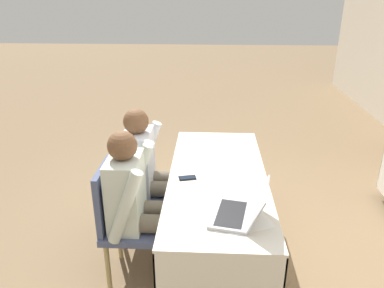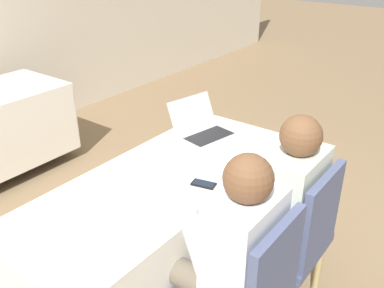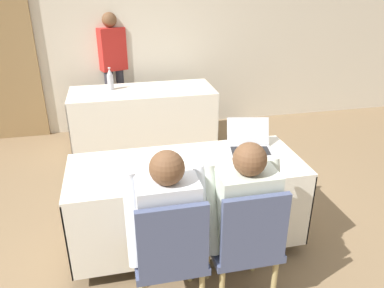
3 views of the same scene
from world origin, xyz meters
name	(u,v)px [view 1 (image 1 of 3)]	position (x,y,z in m)	size (l,w,h in m)	color
ground_plane	(215,255)	(0.00, 0.00, 0.00)	(24.00, 24.00, 0.00)	#846B4C
conference_table_near	(217,197)	(0.00, 0.00, 0.55)	(1.76, 0.72, 0.73)	white
laptop	(239,211)	(0.54, 0.12, 0.78)	(0.40, 0.39, 0.23)	#B7B7BC
cell_phone	(187,178)	(0.06, -0.22, 0.74)	(0.09, 0.14, 0.01)	black
paper_beside_laptop	(245,222)	(0.59, 0.16, 0.74)	(0.31, 0.35, 0.00)	white
chair_near_left	(137,185)	(-0.24, -0.67, 0.50)	(0.44, 0.44, 0.90)	tan
chair_near_right	(124,218)	(0.24, -0.67, 0.50)	(0.44, 0.44, 0.90)	tan
person_checkered_shirt	(148,168)	(-0.24, -0.56, 0.66)	(0.50, 0.52, 1.16)	#665B4C
person_white_shirt	(137,199)	(0.24, -0.56, 0.66)	(0.50, 0.52, 1.16)	#665B4C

